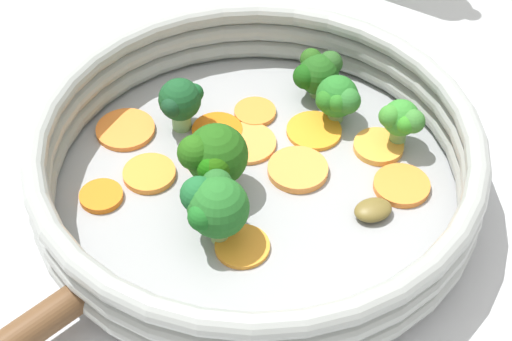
{
  "coord_description": "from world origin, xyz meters",
  "views": [
    {
      "loc": [
        0.41,
        -0.16,
        0.48
      ],
      "look_at": [
        0.0,
        0.0,
        0.03
      ],
      "focal_mm": 60.0,
      "sensor_mm": 36.0,
      "label": 1
    }
  ],
  "objects_px": {
    "broccoli_floret_2": "(317,72)",
    "mushroom_piece_0": "(373,210)",
    "carrot_slice_6": "(242,246)",
    "carrot_slice_2": "(205,161)",
    "skillet": "(256,191)",
    "carrot_slice_1": "(255,112)",
    "carrot_slice_0": "(297,168)",
    "carrot_slice_3": "(217,131)",
    "carrot_slice_5": "(101,196)",
    "broccoli_floret_0": "(338,98)",
    "carrot_slice_11": "(314,131)",
    "carrot_slice_9": "(125,130)",
    "carrot_slice_10": "(247,143)",
    "carrot_slice_8": "(402,185)",
    "broccoli_floret_5": "(402,121)",
    "broccoli_floret_4": "(214,205)",
    "carrot_slice_4": "(381,150)",
    "carrot_slice_7": "(149,174)",
    "broccoli_floret_3": "(180,101)"
  },
  "relations": [
    {
      "from": "skillet",
      "to": "mushroom_piece_0",
      "type": "xyz_separation_m",
      "value": [
        0.06,
        0.07,
        0.01
      ]
    },
    {
      "from": "carrot_slice_1",
      "to": "carrot_slice_8",
      "type": "distance_m",
      "value": 0.14
    },
    {
      "from": "carrot_slice_3",
      "to": "carrot_slice_10",
      "type": "distance_m",
      "value": 0.03
    },
    {
      "from": "skillet",
      "to": "carrot_slice_1",
      "type": "bearing_deg",
      "value": 158.79
    },
    {
      "from": "carrot_slice_1",
      "to": "carrot_slice_11",
      "type": "relative_size",
      "value": 0.77
    },
    {
      "from": "carrot_slice_0",
      "to": "carrot_slice_11",
      "type": "distance_m",
      "value": 0.05
    },
    {
      "from": "carrot_slice_10",
      "to": "broccoli_floret_4",
      "type": "bearing_deg",
      "value": -34.52
    },
    {
      "from": "broccoli_floret_0",
      "to": "mushroom_piece_0",
      "type": "distance_m",
      "value": 0.1
    },
    {
      "from": "broccoli_floret_2",
      "to": "mushroom_piece_0",
      "type": "xyz_separation_m",
      "value": [
        0.14,
        -0.02,
        -0.02
      ]
    },
    {
      "from": "carrot_slice_7",
      "to": "broccoli_floret_3",
      "type": "xyz_separation_m",
      "value": [
        -0.04,
        0.04,
        0.03
      ]
    },
    {
      "from": "carrot_slice_2",
      "to": "carrot_slice_8",
      "type": "relative_size",
      "value": 0.67
    },
    {
      "from": "skillet",
      "to": "carrot_slice_2",
      "type": "bearing_deg",
      "value": -142.3
    },
    {
      "from": "skillet",
      "to": "carrot_slice_5",
      "type": "xyz_separation_m",
      "value": [
        -0.03,
        -0.11,
        0.01
      ]
    },
    {
      "from": "carrot_slice_3",
      "to": "carrot_slice_5",
      "type": "height_order",
      "value": "carrot_slice_5"
    },
    {
      "from": "broccoli_floret_2",
      "to": "carrot_slice_11",
      "type": "bearing_deg",
      "value": -26.61
    },
    {
      "from": "broccoli_floret_0",
      "to": "broccoli_floret_3",
      "type": "relative_size",
      "value": 0.9
    },
    {
      "from": "broccoli_floret_2",
      "to": "carrot_slice_3",
      "type": "bearing_deg",
      "value": -81.45
    },
    {
      "from": "carrot_slice_10",
      "to": "broccoli_floret_0",
      "type": "bearing_deg",
      "value": 88.79
    },
    {
      "from": "carrot_slice_0",
      "to": "broccoli_floret_2",
      "type": "bearing_deg",
      "value": 146.13
    },
    {
      "from": "skillet",
      "to": "carrot_slice_1",
      "type": "relative_size",
      "value": 9.21
    },
    {
      "from": "carrot_slice_1",
      "to": "carrot_slice_0",
      "type": "bearing_deg",
      "value": 4.48
    },
    {
      "from": "carrot_slice_6",
      "to": "broccoli_floret_0",
      "type": "relative_size",
      "value": 0.94
    },
    {
      "from": "carrot_slice_3",
      "to": "carrot_slice_9",
      "type": "bearing_deg",
      "value": -112.44
    },
    {
      "from": "skillet",
      "to": "carrot_slice_6",
      "type": "height_order",
      "value": "carrot_slice_6"
    },
    {
      "from": "broccoli_floret_0",
      "to": "broccoli_floret_2",
      "type": "relative_size",
      "value": 0.94
    },
    {
      "from": "skillet",
      "to": "carrot_slice_1",
      "type": "xyz_separation_m",
      "value": [
        -0.07,
        0.03,
        0.01
      ]
    },
    {
      "from": "broccoli_floret_0",
      "to": "broccoli_floret_4",
      "type": "xyz_separation_m",
      "value": [
        0.08,
        -0.13,
        0.01
      ]
    },
    {
      "from": "carrot_slice_5",
      "to": "broccoli_floret_4",
      "type": "bearing_deg",
      "value": 44.9
    },
    {
      "from": "carrot_slice_9",
      "to": "carrot_slice_3",
      "type": "bearing_deg",
      "value": 67.56
    },
    {
      "from": "carrot_slice_3",
      "to": "carrot_slice_7",
      "type": "relative_size",
      "value": 1.01
    },
    {
      "from": "carrot_slice_0",
      "to": "carrot_slice_9",
      "type": "distance_m",
      "value": 0.14
    },
    {
      "from": "carrot_slice_2",
      "to": "carrot_slice_6",
      "type": "height_order",
      "value": "same"
    },
    {
      "from": "carrot_slice_7",
      "to": "carrot_slice_11",
      "type": "bearing_deg",
      "value": 88.94
    },
    {
      "from": "carrot_slice_0",
      "to": "carrot_slice_6",
      "type": "relative_size",
      "value": 1.19
    },
    {
      "from": "carrot_slice_3",
      "to": "broccoli_floret_5",
      "type": "distance_m",
      "value": 0.15
    },
    {
      "from": "carrot_slice_3",
      "to": "carrot_slice_11",
      "type": "relative_size",
      "value": 0.92
    },
    {
      "from": "broccoli_floret_5",
      "to": "carrot_slice_8",
      "type": "bearing_deg",
      "value": -25.17
    },
    {
      "from": "carrot_slice_4",
      "to": "carrot_slice_9",
      "type": "bearing_deg",
      "value": -118.38
    },
    {
      "from": "carrot_slice_8",
      "to": "broccoli_floret_5",
      "type": "xyz_separation_m",
      "value": [
        -0.04,
        0.02,
        0.03
      ]
    },
    {
      "from": "carrot_slice_0",
      "to": "broccoli_floret_0",
      "type": "xyz_separation_m",
      "value": [
        -0.04,
        0.05,
        0.02
      ]
    },
    {
      "from": "carrot_slice_6",
      "to": "carrot_slice_2",
      "type": "bearing_deg",
      "value": 177.72
    },
    {
      "from": "carrot_slice_11",
      "to": "carrot_slice_10",
      "type": "bearing_deg",
      "value": -97.09
    },
    {
      "from": "broccoli_floret_5",
      "to": "carrot_slice_9",
      "type": "bearing_deg",
      "value": -116.42
    },
    {
      "from": "skillet",
      "to": "mushroom_piece_0",
      "type": "height_order",
      "value": "mushroom_piece_0"
    },
    {
      "from": "carrot_slice_5",
      "to": "mushroom_piece_0",
      "type": "bearing_deg",
      "value": 63.47
    },
    {
      "from": "carrot_slice_4",
      "to": "broccoli_floret_5",
      "type": "distance_m",
      "value": 0.03
    },
    {
      "from": "skillet",
      "to": "broccoli_floret_5",
      "type": "xyz_separation_m",
      "value": [
        0.0,
        0.12,
        0.04
      ]
    },
    {
      "from": "carrot_slice_5",
      "to": "carrot_slice_10",
      "type": "distance_m",
      "value": 0.12
    },
    {
      "from": "skillet",
      "to": "carrot_slice_11",
      "type": "distance_m",
      "value": 0.07
    },
    {
      "from": "carrot_slice_3",
      "to": "carrot_slice_9",
      "type": "height_order",
      "value": "same"
    }
  ]
}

